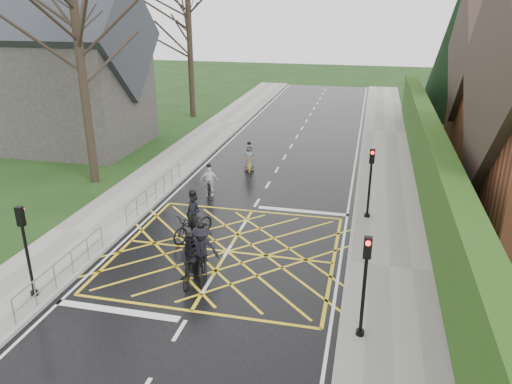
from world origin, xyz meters
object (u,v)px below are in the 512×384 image
at_px(cyclist_front, 209,184).
at_px(cyclist_lead, 249,160).
at_px(cyclist_back, 191,263).
at_px(cyclist_mid, 201,256).
at_px(cyclist_rear, 193,223).

height_order(cyclist_front, cyclist_lead, cyclist_front).
relative_size(cyclist_back, cyclist_mid, 0.86).
xyz_separation_m(cyclist_rear, cyclist_mid, (1.23, -2.59, 0.05)).
bearing_deg(cyclist_front, cyclist_mid, -88.76).
bearing_deg(cyclist_rear, cyclist_front, 125.26).
bearing_deg(cyclist_lead, cyclist_rear, -109.08).
height_order(cyclist_rear, cyclist_lead, cyclist_rear).
relative_size(cyclist_mid, cyclist_front, 1.27).
relative_size(cyclist_back, cyclist_lead, 1.05).
bearing_deg(cyclist_rear, cyclist_back, -46.61).
xyz_separation_m(cyclist_front, cyclist_lead, (0.94, 4.29, -0.04)).
bearing_deg(cyclist_front, cyclist_back, -91.09).
bearing_deg(cyclist_mid, cyclist_rear, 96.52).
xyz_separation_m(cyclist_rear, cyclist_lead, (0.10, 8.88, -0.11)).
distance_m(cyclist_mid, cyclist_front, 7.48).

